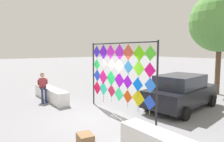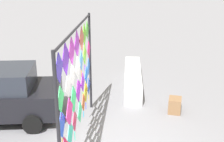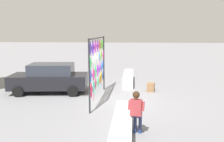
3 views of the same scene
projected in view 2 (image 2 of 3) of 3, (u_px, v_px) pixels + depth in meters
plaza_ledge_right at (133, 78)px, 11.49m from camera, size 3.53×0.60×0.67m
kite_display_rack at (78, 77)px, 7.32m from camera, size 4.21×0.15×3.08m
cardboard_box_large at (175, 105)px, 9.51m from camera, size 0.54×0.47×0.48m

